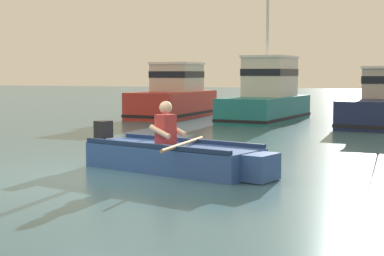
# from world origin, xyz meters

# --- Properties ---
(ground_plane) EXTENTS (120.00, 120.00, 0.00)m
(ground_plane) POSITION_xyz_m (0.00, 0.00, 0.00)
(ground_plane) COLOR #386070
(rowboat_with_person) EXTENTS (3.69, 2.17, 1.19)m
(rowboat_with_person) POSITION_xyz_m (0.91, 0.81, 0.25)
(rowboat_with_person) COLOR #2D519E
(rowboat_with_person) RESTS_ON ground
(moored_boat_red) EXTENTS (2.04, 4.57, 2.09)m
(moored_boat_red) POSITION_xyz_m (-4.04, 12.42, 0.78)
(moored_boat_red) COLOR #B72D28
(moored_boat_red) RESTS_ON ground
(moored_boat_teal) EXTENTS (2.34, 4.98, 4.20)m
(moored_boat_teal) POSITION_xyz_m (-0.33, 12.04, 0.84)
(moored_boat_teal) COLOR #1E727A
(moored_boat_teal) RESTS_ON ground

